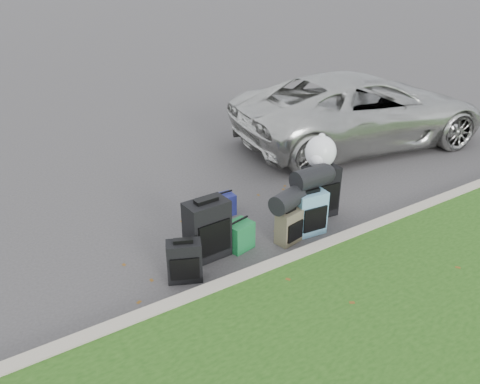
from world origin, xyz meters
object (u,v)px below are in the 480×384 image
suitcase_large_black_right (320,191)px  tote_green (239,236)px  tote_navy (224,205)px  suitcase_olive (289,227)px  suitcase_teal (309,213)px  suitcase_small_black (184,261)px  suv (361,110)px  suitcase_large_black_left (207,230)px

suitcase_large_black_right → tote_green: bearing=-168.5°
tote_green → tote_navy: size_ratio=1.17×
suitcase_olive → suitcase_teal: size_ratio=0.75×
suitcase_small_black → suitcase_large_black_right: bearing=32.8°
tote_green → suitcase_olive: bearing=-32.3°
suv → suitcase_small_black: 5.80m
suitcase_small_black → tote_green: suitcase_small_black is taller
suv → suitcase_large_black_left: bearing=122.9°
suitcase_large_black_right → tote_green: 1.55m
suitcase_large_black_left → suitcase_large_black_right: suitcase_large_black_left is taller
suv → tote_navy: size_ratio=16.27×
suitcase_small_black → suitcase_large_black_left: suitcase_large_black_left is taller
suv → suitcase_small_black: bearing=123.7°
suitcase_large_black_right → tote_navy: (-1.21, 0.79, -0.22)m
suitcase_small_black → tote_navy: bearing=67.0°
suitcase_large_black_right → tote_navy: 1.46m
suitcase_large_black_left → suitcase_large_black_right: bearing=-0.4°
suitcase_small_black → suitcase_large_black_right: size_ratio=0.66×
suitcase_olive → tote_green: (-0.65, 0.23, -0.05)m
suitcase_large_black_left → suitcase_large_black_right: (1.98, 0.07, -0.01)m
suitcase_olive → suitcase_small_black: bearing=169.1°
suitcase_large_black_left → suitcase_olive: (1.10, -0.30, -0.16)m
suitcase_large_black_right → suitcase_large_black_left: bearing=-171.6°
suv → suitcase_large_black_left: size_ratio=6.76×
suv → suitcase_teal: (-3.32, -2.28, -0.43)m
suitcase_large_black_left → tote_green: (0.45, -0.07, -0.20)m
suv → suitcase_large_black_right: 3.46m
suitcase_small_black → suitcase_olive: bearing=24.1°
suitcase_olive → tote_green: suitcase_olive is taller
suitcase_small_black → suitcase_olive: size_ratio=1.08×
suitcase_small_black → suitcase_olive: suitcase_small_black is taller
tote_green → suitcase_large_black_right: bearing=-7.6°
suitcase_small_black → suitcase_large_black_left: 0.58m
suitcase_teal → suitcase_olive: bearing=-168.2°
suitcase_small_black → suitcase_large_black_left: size_ratio=0.65×
suv → suitcase_large_black_left: suv is taller
suitcase_teal → tote_navy: 1.34m
suitcase_olive → suitcase_large_black_right: size_ratio=0.62×
suitcase_small_black → tote_green: bearing=38.1°
suitcase_large_black_right → tote_green: suitcase_large_black_right is taller
suitcase_olive → suitcase_large_black_left: bearing=154.0°
suv → suitcase_teal: suv is taller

